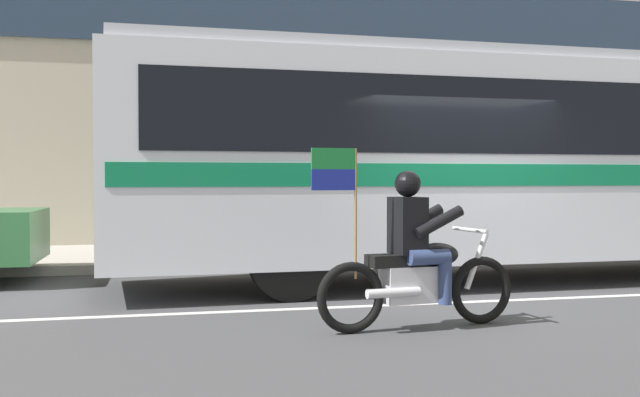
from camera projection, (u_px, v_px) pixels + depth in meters
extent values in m
plane|color=#3D3D3F|center=(462.00, 294.00, 10.00)|extent=(60.00, 60.00, 0.00)
cube|color=#A39E93|center=(352.00, 252.00, 14.95)|extent=(28.00, 3.80, 0.15)
cube|color=silver|center=(483.00, 301.00, 9.42)|extent=(26.60, 0.14, 0.01)
cube|color=#233347|center=(328.00, 16.00, 16.63)|extent=(25.76, 0.10, 1.40)
cube|color=silver|center=(527.00, 162.00, 11.49)|extent=(12.31, 2.96, 2.70)
cube|color=black|center=(527.00, 124.00, 11.47)|extent=(11.33, 2.97, 0.96)
cube|color=#0F7247|center=(527.00, 175.00, 11.49)|extent=(12.07, 2.98, 0.28)
cube|color=#ADB1BA|center=(527.00, 65.00, 11.45)|extent=(12.06, 2.82, 0.16)
cylinder|color=black|center=(290.00, 258.00, 9.48)|extent=(1.04, 0.30, 1.04)
torus|color=black|center=(481.00, 290.00, 7.99)|extent=(0.70, 0.17, 0.69)
torus|color=black|center=(351.00, 298.00, 7.48)|extent=(0.70, 0.17, 0.69)
cube|color=silver|center=(414.00, 284.00, 7.72)|extent=(0.67, 0.35, 0.36)
ellipsoid|color=black|center=(436.00, 255.00, 7.80)|extent=(0.51, 0.33, 0.24)
cube|color=black|center=(396.00, 260.00, 7.64)|extent=(0.59, 0.32, 0.12)
cylinder|color=silver|center=(477.00, 261.00, 7.96)|extent=(0.28, 0.09, 0.58)
cylinder|color=silver|center=(470.00, 230.00, 7.92)|extent=(0.12, 0.64, 0.04)
cylinder|color=silver|center=(393.00, 293.00, 7.46)|extent=(0.56, 0.15, 0.09)
cube|color=black|center=(408.00, 225.00, 7.68)|extent=(0.32, 0.39, 0.56)
sphere|color=black|center=(408.00, 184.00, 7.66)|extent=(0.26, 0.26, 0.26)
cylinder|color=navy|center=(412.00, 254.00, 7.90)|extent=(0.43, 0.20, 0.15)
cylinder|color=navy|center=(427.00, 277.00, 7.97)|extent=(0.13, 0.13, 0.46)
cylinder|color=navy|center=(429.00, 257.00, 7.56)|extent=(0.43, 0.20, 0.15)
cylinder|color=navy|center=(445.00, 281.00, 7.63)|extent=(0.13, 0.13, 0.46)
cylinder|color=black|center=(420.00, 220.00, 7.95)|extent=(0.53, 0.17, 0.32)
cylinder|color=black|center=(439.00, 222.00, 7.57)|extent=(0.53, 0.17, 0.32)
cylinder|color=olive|center=(356.00, 214.00, 7.48)|extent=(0.02, 0.02, 1.25)
cube|color=#197233|center=(333.00, 159.00, 7.38)|extent=(0.44, 0.07, 0.20)
cube|color=navy|center=(333.00, 180.00, 7.39)|extent=(0.44, 0.07, 0.20)
cylinder|color=gold|center=(571.00, 235.00, 14.45)|extent=(0.22, 0.22, 0.58)
sphere|color=gold|center=(571.00, 215.00, 14.44)|extent=(0.20, 0.20, 0.20)
cylinder|color=gold|center=(575.00, 234.00, 14.32)|extent=(0.09, 0.10, 0.09)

